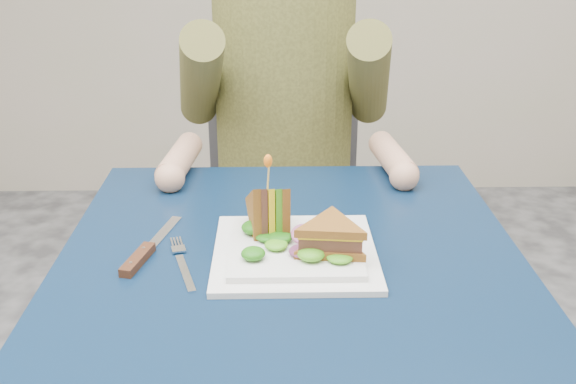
{
  "coord_description": "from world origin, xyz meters",
  "views": [
    {
      "loc": [
        -0.03,
        -0.99,
        1.25
      ],
      "look_at": [
        -0.0,
        0.02,
        0.82
      ],
      "focal_mm": 42.0,
      "sensor_mm": 36.0,
      "label": 1
    }
  ],
  "objects_px": {
    "sandwich_flat": "(331,237)",
    "sandwich_upright": "(269,214)",
    "table": "(290,289)",
    "fork": "(183,264)",
    "knife": "(143,254)",
    "chair": "(284,185)",
    "plate": "(295,250)",
    "diner": "(284,58)"
  },
  "relations": [
    {
      "from": "chair",
      "to": "plate",
      "type": "distance_m",
      "value": 0.79
    },
    {
      "from": "table",
      "to": "chair",
      "type": "height_order",
      "value": "chair"
    },
    {
      "from": "chair",
      "to": "fork",
      "type": "height_order",
      "value": "chair"
    },
    {
      "from": "diner",
      "to": "fork",
      "type": "height_order",
      "value": "diner"
    },
    {
      "from": "plate",
      "to": "diner",
      "type": "bearing_deg",
      "value": 90.55
    },
    {
      "from": "chair",
      "to": "fork",
      "type": "bearing_deg",
      "value": -102.08
    },
    {
      "from": "diner",
      "to": "table",
      "type": "bearing_deg",
      "value": -90.0
    },
    {
      "from": "diner",
      "to": "sandwich_flat",
      "type": "height_order",
      "value": "diner"
    },
    {
      "from": "plate",
      "to": "fork",
      "type": "distance_m",
      "value": 0.18
    },
    {
      "from": "chair",
      "to": "sandwich_upright",
      "type": "bearing_deg",
      "value": -92.83
    },
    {
      "from": "sandwich_flat",
      "to": "sandwich_upright",
      "type": "distance_m",
      "value": 0.12
    },
    {
      "from": "table",
      "to": "sandwich_flat",
      "type": "distance_m",
      "value": 0.15
    },
    {
      "from": "diner",
      "to": "plate",
      "type": "relative_size",
      "value": 2.87
    },
    {
      "from": "sandwich_upright",
      "to": "knife",
      "type": "height_order",
      "value": "sandwich_upright"
    },
    {
      "from": "fork",
      "to": "knife",
      "type": "height_order",
      "value": "knife"
    },
    {
      "from": "table",
      "to": "diner",
      "type": "height_order",
      "value": "diner"
    },
    {
      "from": "sandwich_upright",
      "to": "plate",
      "type": "bearing_deg",
      "value": -47.04
    },
    {
      "from": "sandwich_upright",
      "to": "fork",
      "type": "bearing_deg",
      "value": -150.76
    },
    {
      "from": "fork",
      "to": "knife",
      "type": "bearing_deg",
      "value": 157.0
    },
    {
      "from": "fork",
      "to": "sandwich_flat",
      "type": "bearing_deg",
      "value": 1.32
    },
    {
      "from": "sandwich_flat",
      "to": "knife",
      "type": "relative_size",
      "value": 0.64
    },
    {
      "from": "diner",
      "to": "sandwich_upright",
      "type": "xyz_separation_m",
      "value": [
        -0.04,
        -0.61,
        -0.13
      ]
    },
    {
      "from": "table",
      "to": "plate",
      "type": "height_order",
      "value": "plate"
    },
    {
      "from": "sandwich_flat",
      "to": "knife",
      "type": "bearing_deg",
      "value": 175.57
    },
    {
      "from": "diner",
      "to": "knife",
      "type": "height_order",
      "value": "diner"
    },
    {
      "from": "diner",
      "to": "sandwich_upright",
      "type": "bearing_deg",
      "value": -93.35
    },
    {
      "from": "chair",
      "to": "fork",
      "type": "xyz_separation_m",
      "value": [
        -0.17,
        -0.8,
        0.19
      ]
    },
    {
      "from": "knife",
      "to": "diner",
      "type": "bearing_deg",
      "value": 70.08
    },
    {
      "from": "table",
      "to": "sandwich_flat",
      "type": "height_order",
      "value": "sandwich_flat"
    },
    {
      "from": "chair",
      "to": "sandwich_upright",
      "type": "distance_m",
      "value": 0.76
    },
    {
      "from": "table",
      "to": "knife",
      "type": "bearing_deg",
      "value": -172.55
    },
    {
      "from": "sandwich_upright",
      "to": "table",
      "type": "bearing_deg",
      "value": -23.95
    },
    {
      "from": "sandwich_flat",
      "to": "diner",
      "type": "bearing_deg",
      "value": 95.17
    },
    {
      "from": "table",
      "to": "sandwich_upright",
      "type": "relative_size",
      "value": 5.69
    },
    {
      "from": "sandwich_upright",
      "to": "diner",
      "type": "bearing_deg",
      "value": 86.65
    },
    {
      "from": "sandwich_upright",
      "to": "fork",
      "type": "xyz_separation_m",
      "value": [
        -0.13,
        -0.08,
        -0.05
      ]
    },
    {
      "from": "diner",
      "to": "sandwich_upright",
      "type": "distance_m",
      "value": 0.62
    },
    {
      "from": "chair",
      "to": "knife",
      "type": "distance_m",
      "value": 0.83
    },
    {
      "from": "plate",
      "to": "sandwich_upright",
      "type": "distance_m",
      "value": 0.08
    },
    {
      "from": "sandwich_flat",
      "to": "fork",
      "type": "relative_size",
      "value": 0.8
    },
    {
      "from": "table",
      "to": "plate",
      "type": "relative_size",
      "value": 2.88
    },
    {
      "from": "diner",
      "to": "fork",
      "type": "relative_size",
      "value": 4.22
    }
  ]
}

